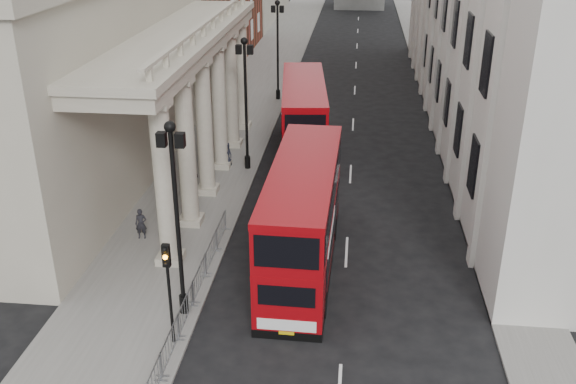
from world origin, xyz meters
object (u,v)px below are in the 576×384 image
at_px(bus_near, 303,215).
at_px(bus_far, 303,117).
at_px(lamp_post_north, 278,43).
at_px(pedestrian_b, 193,178).
at_px(lamp_post_mid, 246,95).
at_px(lamp_post_south, 176,208).
at_px(pedestrian_c, 227,155).
at_px(traffic_light, 168,276).
at_px(pedestrian_a, 141,224).

bearing_deg(bus_near, bus_far, 95.88).
distance_m(lamp_post_north, pedestrian_b, 20.32).
relative_size(bus_near, bus_far, 1.00).
relative_size(bus_near, pedestrian_b, 7.59).
relative_size(lamp_post_north, pedestrian_b, 5.39).
xyz_separation_m(lamp_post_mid, bus_far, (3.29, 3.35, -2.32)).
relative_size(lamp_post_south, pedestrian_b, 5.39).
height_order(bus_far, pedestrian_c, bus_far).
bearing_deg(bus_far, lamp_post_south, -105.46).
bearing_deg(lamp_post_north, traffic_light, -89.83).
relative_size(traffic_light, pedestrian_b, 2.78).
distance_m(lamp_post_mid, pedestrian_a, 11.33).
distance_m(lamp_post_mid, traffic_light, 18.11).
xyz_separation_m(traffic_light, bus_far, (3.19, 21.37, -0.52)).
bearing_deg(lamp_post_north, pedestrian_a, -98.29).
distance_m(bus_far, pedestrian_b, 9.38).
bearing_deg(pedestrian_c, lamp_post_mid, 15.89).
distance_m(lamp_post_south, pedestrian_c, 16.64).
distance_m(lamp_post_south, bus_far, 19.77).
height_order(lamp_post_north, pedestrian_b, lamp_post_north).
xyz_separation_m(lamp_post_south, lamp_post_north, (0.00, 32.00, 0.00)).
distance_m(pedestrian_b, pedestrian_c, 4.04).
height_order(pedestrian_b, pedestrian_c, pedestrian_c).
xyz_separation_m(lamp_post_mid, traffic_light, (0.10, -18.02, -1.80)).
relative_size(bus_far, pedestrian_c, 7.10).
xyz_separation_m(pedestrian_a, pedestrian_b, (1.16, 6.16, -0.02)).
bearing_deg(lamp_post_mid, pedestrian_a, -110.86).
xyz_separation_m(pedestrian_a, pedestrian_c, (2.41, 10.00, 0.03)).
relative_size(bus_near, pedestrian_a, 7.38).
xyz_separation_m(lamp_post_north, pedestrian_b, (-2.61, -19.74, -4.02)).
bearing_deg(bus_far, traffic_light, -104.30).
height_order(lamp_post_south, pedestrian_a, lamp_post_south).
relative_size(lamp_post_mid, bus_near, 0.71).
relative_size(lamp_post_north, pedestrian_c, 5.05).
relative_size(lamp_post_mid, pedestrian_c, 5.05).
relative_size(lamp_post_south, lamp_post_north, 1.00).
height_order(lamp_post_south, lamp_post_north, same).
distance_m(lamp_post_mid, pedestrian_c, 4.20).
height_order(lamp_post_mid, traffic_light, lamp_post_mid).
distance_m(lamp_post_north, bus_far, 13.27).
height_order(bus_near, pedestrian_a, bus_near).
height_order(bus_near, pedestrian_c, bus_near).
bearing_deg(bus_far, lamp_post_mid, -140.26).
relative_size(lamp_post_south, lamp_post_mid, 1.00).
distance_m(lamp_post_south, lamp_post_mid, 16.00).
relative_size(lamp_post_south, bus_near, 0.71).
height_order(bus_near, bus_far, bus_near).
xyz_separation_m(bus_near, pedestrian_c, (-5.91, 11.59, -1.69)).
bearing_deg(lamp_post_south, pedestrian_a, 121.77).
bearing_deg(lamp_post_mid, bus_far, 45.56).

